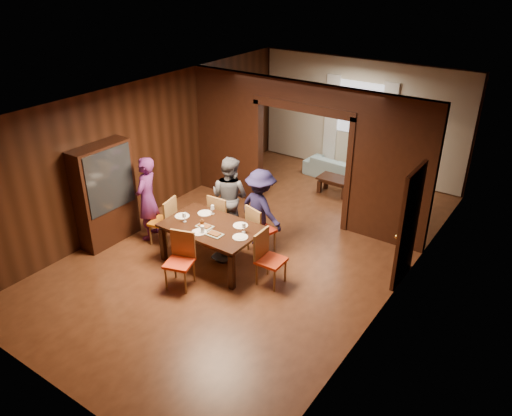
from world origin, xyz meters
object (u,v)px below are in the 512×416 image
Objects in this scene: chair_left at (162,220)px; coffee_table at (335,186)px; person_purple at (147,199)px; chair_far_r at (261,228)px; chair_near at (179,261)px; hutch at (105,195)px; sofa at (340,169)px; person_navy at (261,209)px; dining_table at (212,244)px; chair_far_l at (223,216)px; person_grey at (230,197)px; chair_right at (271,259)px.

coffee_table is at bearing 143.90° from chair_left.
person_purple is 1.75× the size of chair_far_r.
hutch reaches higher than chair_near.
sofa is 5.04m from chair_left.
person_purple is 1.08× the size of person_navy.
chair_far_l is at bearing 114.99° from dining_table.
dining_table is at bearing 72.91° from chair_near.
chair_far_l is 1.00× the size of chair_far_r.
sofa is at bearing 139.72° from person_purple.
person_navy reaches higher than chair_near.
chair_left is (-1.24, -0.01, 0.10)m from dining_table.
person_purple is 1.75× the size of chair_far_l.
person_grey is at bearing 85.50° from sofa.
chair_near is (-1.24, -0.95, 0.00)m from chair_right.
coffee_table is (0.13, 2.95, -0.59)m from person_navy.
person_grey is at bearing 83.27° from chair_near.
hutch is (-2.69, -1.37, 0.52)m from chair_far_r.
person_grey reaches higher than chair_right.
chair_right is at bearing 19.70° from chair_near.
person_grey is at bearing -97.86° from chair_far_l.
chair_far_r is 3.06m from hutch.
person_grey is 2.09× the size of coffee_table.
chair_far_r is 0.48× the size of hutch.
sofa is at bearing -101.41° from person_grey.
dining_table reaches higher than sofa.
coffee_table is 3.98m from chair_right.
person_grey reaches higher than chair_far_l.
person_purple is 0.85× the size of hutch.
chair_right and chair_near have the same top height.
chair_left is (-1.76, -3.96, 0.28)m from coffee_table.
person_navy reaches higher than sofa.
coffee_table is 3.28m from chair_far_l.
person_navy reaches higher than dining_table.
dining_table is 3.99m from coffee_table.
person_purple is 0.79m from hutch.
hutch is at bearing 34.59° from chair_far_l.
chair_left is 1.53m from chair_near.
person_navy is at bearing 40.85° from chair_right.
chair_near is (1.25, -0.89, 0.00)m from chair_left.
chair_left is at bearing 68.70° from person_purple.
chair_far_r is at bearing 26.93° from hutch.
person_grey is 3.14m from coffee_table.
person_grey is 1.06× the size of person_navy.
person_grey is 1.73× the size of chair_left.
hutch reaches higher than chair_right.
person_navy is 1.63× the size of chair_near.
hutch is (-0.55, -0.54, 0.15)m from person_purple.
coffee_table is 0.82× the size of chair_far_l.
coffee_table is at bearing -109.21° from person_grey.
dining_table is at bearing 74.13° from chair_far_r.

